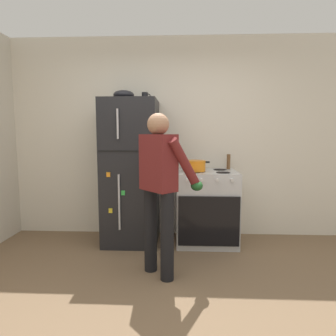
# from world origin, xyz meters

# --- Properties ---
(ground) EXTENTS (8.00, 8.00, 0.00)m
(ground) POSITION_xyz_m (0.00, 0.00, 0.00)
(ground) COLOR brown
(kitchen_wall_back) EXTENTS (6.00, 0.10, 2.70)m
(kitchen_wall_back) POSITION_xyz_m (0.00, 1.95, 1.35)
(kitchen_wall_back) COLOR silver
(kitchen_wall_back) RESTS_ON ground
(refrigerator) EXTENTS (0.68, 0.72, 1.83)m
(refrigerator) POSITION_xyz_m (-0.46, 1.57, 0.91)
(refrigerator) COLOR black
(refrigerator) RESTS_ON ground
(stove_range) EXTENTS (0.76, 0.67, 0.94)m
(stove_range) POSITION_xyz_m (0.51, 1.56, 0.46)
(stove_range) COLOR silver
(stove_range) RESTS_ON ground
(person_cook) EXTENTS (0.63, 0.66, 1.60)m
(person_cook) POSITION_xyz_m (-0.02, 0.67, 0.95)
(person_cook) COLOR black
(person_cook) RESTS_ON ground
(red_pot) EXTENTS (0.37, 0.27, 0.13)m
(red_pot) POSITION_xyz_m (0.35, 1.52, 1.01)
(red_pot) COLOR orange
(red_pot) RESTS_ON stove_range
(coffee_mug) EXTENTS (0.11, 0.08, 0.10)m
(coffee_mug) POSITION_xyz_m (-0.28, 1.62, 1.88)
(coffee_mug) COLOR black
(coffee_mug) RESTS_ON refrigerator
(pepper_mill) EXTENTS (0.05, 0.05, 0.20)m
(pepper_mill) POSITION_xyz_m (0.81, 1.77, 1.04)
(pepper_mill) COLOR brown
(pepper_mill) RESTS_ON stove_range
(mixing_bowl) EXTENTS (0.26, 0.26, 0.12)m
(mixing_bowl) POSITION_xyz_m (-0.54, 1.57, 1.89)
(mixing_bowl) COLOR black
(mixing_bowl) RESTS_ON refrigerator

